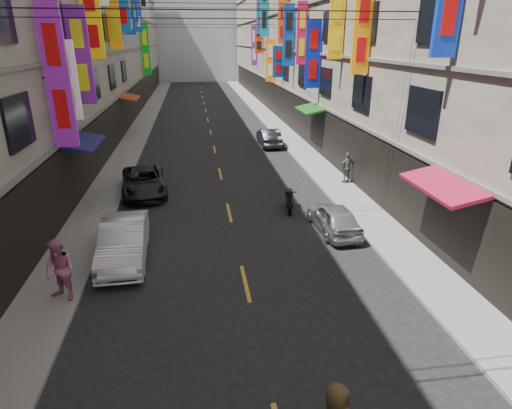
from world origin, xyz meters
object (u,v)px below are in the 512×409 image
object	(u,v)px
car_left_far	(144,182)
car_right_mid	(334,218)
car_left_mid	(124,241)
pedestrian_lfar	(60,271)
scooter_far_right	(289,200)
car_right_far	(269,137)
pedestrian_rfar	(347,168)

from	to	relation	value
car_left_far	car_right_mid	xyz separation A→B (m)	(8.00, -5.77, -0.04)
car_left_mid	pedestrian_lfar	xyz separation A→B (m)	(-1.40, -2.48, 0.36)
scooter_far_right	car_left_mid	distance (m)	7.75
scooter_far_right	pedestrian_lfar	distance (m)	10.31
car_left_far	car_right_mid	world-z (taller)	car_left_far
car_right_mid	car_left_mid	bearing A→B (deg)	6.31
car_left_mid	car_left_far	size ratio (longest dim) A/B	0.95
car_right_far	pedestrian_rfar	distance (m)	9.81
car_left_far	scooter_far_right	bearing A→B (deg)	-32.51
pedestrian_lfar	pedestrian_rfar	size ratio (longest dim) A/B	1.15
car_right_mid	pedestrian_lfar	xyz separation A→B (m)	(-9.40, -3.71, 0.47)
pedestrian_lfar	car_left_mid	bearing A→B (deg)	92.41
scooter_far_right	car_left_mid	size ratio (longest dim) A/B	0.42
car_right_far	pedestrian_rfar	world-z (taller)	pedestrian_rfar
car_left_far	pedestrian_lfar	distance (m)	9.60
car_right_mid	pedestrian_rfar	distance (m)	6.20
scooter_far_right	car_right_mid	world-z (taller)	car_right_mid
car_left_far	car_right_far	distance (m)	12.31
pedestrian_lfar	scooter_far_right	bearing A→B (deg)	69.54
scooter_far_right	car_left_mid	xyz separation A→B (m)	(-6.74, -3.81, 0.27)
car_left_mid	car_right_far	bearing A→B (deg)	61.63
scooter_far_right	pedestrian_rfar	size ratio (longest dim) A/B	1.09
pedestrian_rfar	car_right_mid	bearing A→B (deg)	55.71
pedestrian_lfar	pedestrian_rfar	xyz separation A→B (m)	(11.93, 9.36, -0.12)
car_left_mid	car_right_far	world-z (taller)	car_left_mid
car_right_mid	pedestrian_rfar	world-z (taller)	pedestrian_rfar
car_left_mid	scooter_far_right	bearing A→B (deg)	27.19
car_right_far	pedestrian_lfar	distance (m)	21.06
car_right_far	pedestrian_rfar	bearing A→B (deg)	105.00
car_left_far	pedestrian_lfar	bearing A→B (deg)	-105.58
scooter_far_right	pedestrian_rfar	distance (m)	4.90
car_right_far	car_left_far	bearing A→B (deg)	49.47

